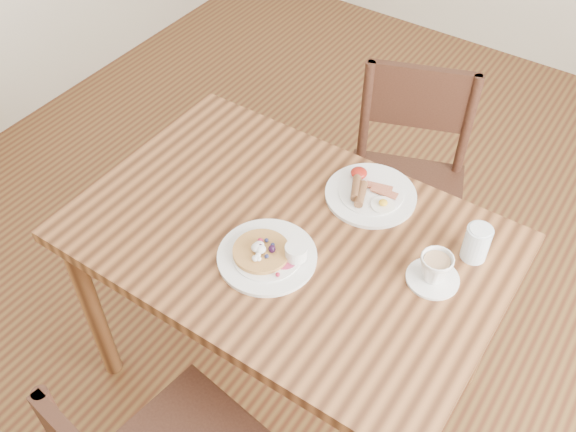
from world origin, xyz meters
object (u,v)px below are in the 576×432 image
object	(u,v)px
pancake_plate	(269,255)
water_glass	(477,243)
dining_table	(288,256)
chair_far	(405,180)
teacup_saucer	(435,270)
breakfast_plate	(369,193)

from	to	relation	value
pancake_plate	water_glass	xyz separation A→B (m)	(0.45, 0.32, 0.04)
dining_table	water_glass	size ratio (longest dim) A/B	11.45
dining_table	chair_far	distance (m)	0.67
chair_far	pancake_plate	world-z (taller)	chair_far
chair_far	teacup_saucer	bearing A→B (deg)	99.38
breakfast_plate	teacup_saucer	xyz separation A→B (m)	(0.29, -0.18, 0.03)
breakfast_plate	water_glass	xyz separation A→B (m)	(0.35, -0.05, 0.04)
chair_far	water_glass	world-z (taller)	chair_far
dining_table	teacup_saucer	size ratio (longest dim) A/B	8.57
water_glass	pancake_plate	bearing A→B (deg)	-145.15
dining_table	pancake_plate	distance (m)	0.15
dining_table	teacup_saucer	xyz separation A→B (m)	(0.40, 0.08, 0.14)
pancake_plate	teacup_saucer	bearing A→B (deg)	24.41
chair_far	pancake_plate	xyz separation A→B (m)	(-0.07, -0.75, 0.27)
chair_far	water_glass	xyz separation A→B (m)	(0.39, -0.44, 0.31)
chair_far	teacup_saucer	size ratio (longest dim) A/B	6.29
dining_table	teacup_saucer	distance (m)	0.43
pancake_plate	breakfast_plate	xyz separation A→B (m)	(0.11, 0.36, -0.00)
chair_far	breakfast_plate	xyz separation A→B (m)	(0.04, -0.39, 0.27)
breakfast_plate	pancake_plate	bearing A→B (deg)	-106.49
teacup_saucer	water_glass	distance (m)	0.15
dining_table	chair_far	bearing A→B (deg)	83.61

